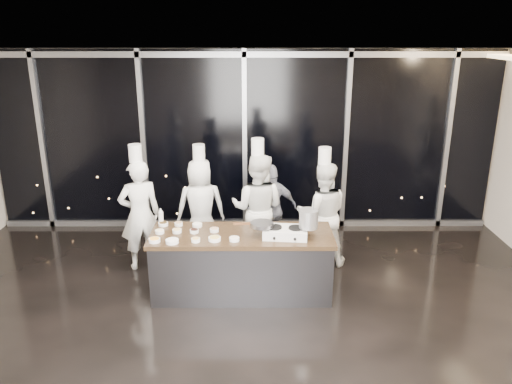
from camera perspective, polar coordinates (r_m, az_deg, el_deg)
ground at (r=6.37m, az=-1.79°, el=-15.44°), size 9.00×9.00×0.00m
room_shell at (r=5.44m, az=-0.17°, el=4.59°), size 9.02×7.02×3.21m
window_wall at (r=8.93m, az=-1.29°, el=5.80°), size 8.90×0.11×3.20m
demo_counter at (r=6.92m, az=-1.62°, el=-8.16°), size 2.46×0.86×0.90m
stove at (r=6.61m, az=3.35°, el=-4.60°), size 0.61×0.42×0.14m
frying_pan at (r=6.59m, az=0.60°, el=-3.70°), size 0.54×0.33×0.05m
stock_pot at (r=6.54m, az=6.02°, el=-3.05°), size 0.27×0.27×0.25m
prep_bowls at (r=6.72m, az=-7.84°, el=-4.73°), size 1.17×0.74×0.05m
squeeze_bottle at (r=7.12m, az=-10.82°, el=-2.76°), size 0.07×0.07×0.24m
chef_far_left at (r=7.69m, az=-13.12°, el=-2.43°), size 0.73×0.62×1.94m
chef_left at (r=8.03m, az=-6.33°, el=-1.64°), size 0.87×0.65×1.82m
chef_center at (r=7.71m, az=0.18°, el=-1.82°), size 0.98×0.84×1.97m
guest at (r=8.02m, az=1.75°, el=-2.02°), size 0.95×0.67×1.50m
chef_right at (r=7.70m, az=7.57°, el=-2.44°), size 0.80×0.62×1.86m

